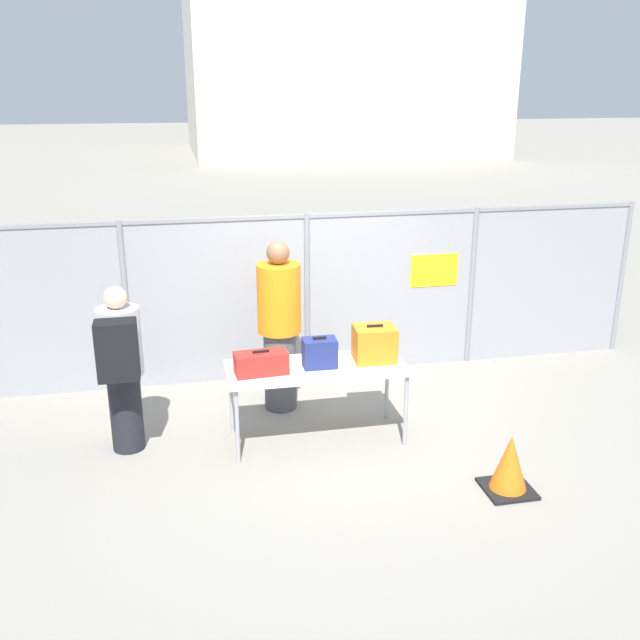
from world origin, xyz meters
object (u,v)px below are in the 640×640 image
inspection_table (317,373)px  suitcase_red (261,363)px  suitcase_navy (320,353)px  security_worker_near (279,324)px  suitcase_orange (374,344)px  traveler_hooded (121,364)px  traffic_cone (509,465)px  utility_trailer (362,291)px

inspection_table → suitcase_red: suitcase_red is taller
suitcase_navy → security_worker_near: size_ratio=0.18×
suitcase_orange → security_worker_near: (-0.84, 0.74, 0.01)m
suitcase_navy → traveler_hooded: size_ratio=0.20×
suitcase_navy → traffic_cone: suitcase_navy is taller
suitcase_red → security_worker_near: bearing=70.3°
suitcase_orange → security_worker_near: 1.12m
suitcase_red → utility_trailer: bearing=62.1°
traveler_hooded → security_worker_near: size_ratio=0.88×
traveler_hooded → utility_trailer: size_ratio=0.47×
security_worker_near → traffic_cone: size_ratio=3.50×
suitcase_navy → suitcase_red: bearing=-174.3°
suitcase_navy → traffic_cone: bearing=-42.2°
suitcase_red → utility_trailer: size_ratio=0.15×
traveler_hooded → traffic_cone: size_ratio=3.09×
suitcase_orange → traveler_hooded: bearing=178.5°
inspection_table → utility_trailer: size_ratio=0.50×
suitcase_red → traveler_hooded: bearing=172.0°
suitcase_red → suitcase_navy: (0.58, 0.06, 0.04)m
security_worker_near → traffic_cone: security_worker_near is taller
inspection_table → suitcase_orange: size_ratio=4.15×
suitcase_red → security_worker_near: security_worker_near is taller
inspection_table → traveler_hooded: 1.86m
suitcase_navy → traveler_hooded: bearing=176.2°
suitcase_orange → security_worker_near: security_worker_near is taller
suitcase_orange → traveler_hooded: (-2.44, 0.06, -0.05)m
suitcase_red → suitcase_orange: 1.15m
suitcase_navy → traveler_hooded: traveler_hooded is taller
inspection_table → traffic_cone: size_ratio=3.30×
utility_trailer → traffic_cone: bearing=-90.1°
inspection_table → suitcase_red: 0.58m
suitcase_orange → utility_trailer: bearing=76.8°
suitcase_orange → traffic_cone: suitcase_orange is taller
suitcase_red → traffic_cone: suitcase_red is taller
inspection_table → traffic_cone: 1.99m
suitcase_navy → suitcase_orange: suitcase_orange is taller
suitcase_navy → utility_trailer: 4.03m
inspection_table → utility_trailer: inspection_table is taller
suitcase_navy → suitcase_orange: bearing=6.0°
suitcase_navy → security_worker_near: (-0.27, 0.80, 0.04)m
suitcase_red → inspection_table: bearing=5.8°
traveler_hooded → traffic_cone: (3.29, -1.41, -0.66)m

